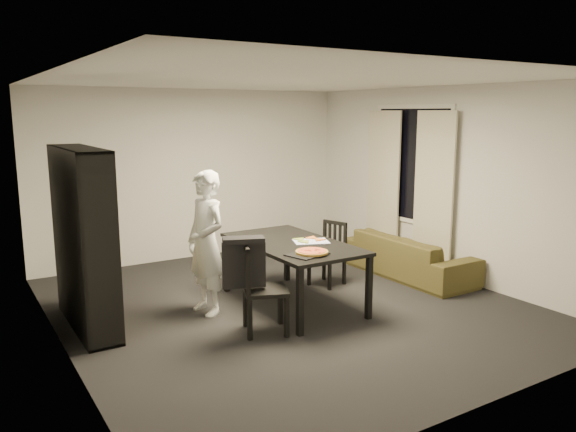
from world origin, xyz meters
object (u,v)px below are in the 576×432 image
baking_tray (307,254)px  person (206,243)px  pepperoni_pizza (312,252)px  sofa (409,255)px  chair_left (257,282)px  chair_right (331,249)px  bookshelf (84,239)px  dining_table (293,248)px

baking_tray → person: bearing=132.9°
pepperoni_pizza → sofa: pepperoni_pizza is taller
person → chair_left: bearing=4.1°
chair_right → chair_left: bearing=-77.7°
sofa → chair_right: bearing=75.9°
chair_right → sofa: (1.14, -0.29, -0.19)m
bookshelf → dining_table: bearing=-14.4°
bookshelf → person: bookshelf is taller
pepperoni_pizza → sofa: (2.13, 0.72, -0.49)m
pepperoni_pizza → chair_left: bearing=177.1°
chair_left → pepperoni_pizza: 0.70m
chair_left → dining_table: bearing=-33.8°
dining_table → baking_tray: 0.61m
baking_tray → sofa: size_ratio=0.20×
dining_table → person: size_ratio=1.11×
dining_table → pepperoni_pizza: pepperoni_pizza is taller
pepperoni_pizza → person: bearing=134.7°
person → pepperoni_pizza: person is taller
dining_table → pepperoni_pizza: 0.60m
baking_tray → pepperoni_pizza: bearing=-4.6°
bookshelf → sofa: bookshelf is taller
chair_left → chair_right: bearing=-38.2°
person → baking_tray: person is taller
chair_right → bookshelf: bearing=-110.9°
chair_right → person: bearing=-103.5°
chair_left → bookshelf: bearing=73.3°
chair_left → sofa: (2.79, 0.68, -0.25)m
chair_right → baking_tray: 1.48m
pepperoni_pizza → bookshelf: bearing=151.2°
chair_right → baking_tray: chair_right is taller
bookshelf → chair_left: 1.87m
chair_right → sofa: chair_right is taller
baking_tray → dining_table: bearing=72.5°
dining_table → person: person is taller
person → pepperoni_pizza: size_ratio=4.64×
bookshelf → dining_table: 2.31m
dining_table → chair_right: (0.86, 0.42, -0.21)m
bookshelf → sofa: size_ratio=0.96×
bookshelf → chair_left: bearing=-37.9°
sofa → baking_tray: bearing=108.0°
bookshelf → dining_table: size_ratio=1.05×
chair_left → pepperoni_pizza: size_ratio=2.69×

